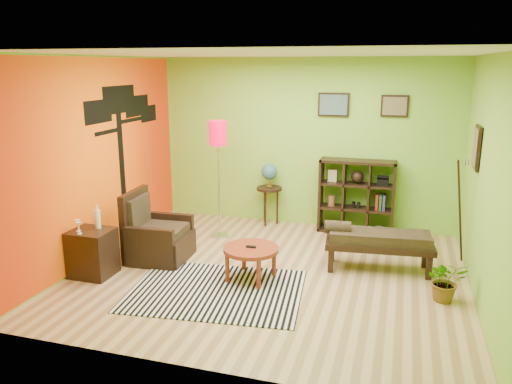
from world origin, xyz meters
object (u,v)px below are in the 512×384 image
(floor_lamp, at_px, (218,144))
(potted_plant, at_px, (445,285))
(globe_table, at_px, (269,179))
(side_cabinet, at_px, (92,252))
(cube_shelf, at_px, (357,197))
(bench, at_px, (376,240))
(coffee_table, at_px, (251,252))
(armchair, at_px, (156,239))

(floor_lamp, relative_size, potted_plant, 3.72)
(globe_table, bearing_deg, side_cabinet, -120.79)
(floor_lamp, relative_size, cube_shelf, 1.54)
(cube_shelf, bearing_deg, globe_table, 179.72)
(cube_shelf, xyz_separation_m, bench, (0.40, -1.50, -0.18))
(coffee_table, relative_size, side_cabinet, 0.76)
(coffee_table, xyz_separation_m, armchair, (-1.50, 0.30, -0.08))
(armchair, height_order, side_cabinet, armchair)
(side_cabinet, height_order, cube_shelf, cube_shelf)
(globe_table, height_order, bench, globe_table)
(potted_plant, bearing_deg, bench, 140.10)
(coffee_table, height_order, bench, bench)
(coffee_table, xyz_separation_m, cube_shelf, (1.10, 2.28, 0.23))
(bench, bearing_deg, potted_plant, -39.90)
(cube_shelf, bearing_deg, floor_lamp, -157.29)
(side_cabinet, distance_m, potted_plant, 4.39)
(coffee_table, xyz_separation_m, bench, (1.50, 0.77, 0.04))
(globe_table, height_order, potted_plant, globe_table)
(floor_lamp, xyz_separation_m, cube_shelf, (2.06, 0.86, -0.90))
(armchair, bearing_deg, side_cabinet, -124.22)
(potted_plant, bearing_deg, coffee_table, -178.15)
(side_cabinet, distance_m, floor_lamp, 2.46)
(side_cabinet, relative_size, cube_shelf, 0.77)
(side_cabinet, xyz_separation_m, floor_lamp, (1.05, 1.87, 1.19))
(cube_shelf, relative_size, bench, 0.82)
(side_cabinet, xyz_separation_m, potted_plant, (4.35, 0.53, -0.12))
(coffee_table, bearing_deg, side_cabinet, -167.23)
(globe_table, xyz_separation_m, bench, (1.88, -1.51, -0.39))
(side_cabinet, distance_m, cube_shelf, 4.15)
(coffee_table, distance_m, side_cabinet, 2.06)
(armchair, bearing_deg, potted_plant, -3.34)
(armchair, distance_m, bench, 3.04)
(floor_lamp, bearing_deg, bench, -14.62)
(globe_table, bearing_deg, coffee_table, -80.60)
(floor_lamp, height_order, cube_shelf, floor_lamp)
(floor_lamp, distance_m, potted_plant, 3.79)
(coffee_table, relative_size, bench, 0.48)
(side_cabinet, height_order, potted_plant, side_cabinet)
(side_cabinet, bearing_deg, cube_shelf, 41.30)
(coffee_table, distance_m, bench, 1.69)
(bench, bearing_deg, armchair, -171.00)
(coffee_table, height_order, cube_shelf, cube_shelf)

